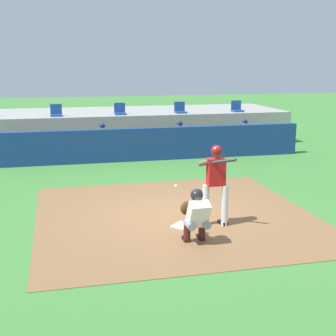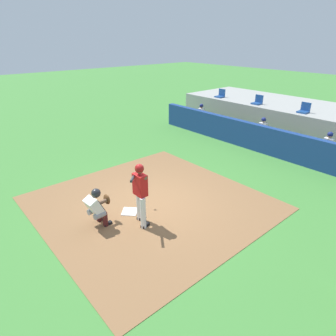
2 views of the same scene
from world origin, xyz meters
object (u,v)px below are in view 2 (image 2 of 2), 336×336
(home_plate, at_px, (130,212))
(dugout_player_1, at_px, (261,131))
(stadium_seat_1, at_px, (258,102))
(catcher_crouched, at_px, (98,206))
(stadium_seat_0, at_px, (221,95))
(batter_at_plate, at_px, (140,191))
(dugout_player_2, at_px, (326,147))
(dugout_player_0, at_px, (199,115))
(stadium_seat_2, at_px, (304,110))

(home_plate, relative_size, dugout_player_1, 0.34)
(dugout_player_1, relative_size, stadium_seat_1, 2.71)
(home_plate, height_order, catcher_crouched, catcher_crouched)
(dugout_player_1, xyz_separation_m, stadium_seat_0, (-4.26, 2.03, 0.86))
(batter_at_plate, xyz_separation_m, dugout_player_2, (1.39, 8.21, -0.36))
(dugout_player_2, height_order, stadium_seat_0, stadium_seat_0)
(stadium_seat_1, bearing_deg, home_plate, -75.67)
(catcher_crouched, distance_m, stadium_seat_0, 12.34)
(home_plate, bearing_deg, stadium_seat_0, 117.06)
(dugout_player_0, bearing_deg, dugout_player_2, 0.00)
(dugout_player_0, distance_m, stadium_seat_2, 5.43)
(batter_at_plate, relative_size, dugout_player_1, 1.39)
(catcher_crouched, bearing_deg, home_plate, 88.85)
(dugout_player_2, relative_size, stadium_seat_2, 2.71)
(dugout_player_1, height_order, dugout_player_2, same)
(batter_at_plate, xyz_separation_m, stadium_seat_1, (-3.29, 10.25, 0.50))
(home_plate, bearing_deg, dugout_player_1, 96.62)
(batter_at_plate, distance_m, stadium_seat_1, 10.77)
(catcher_crouched, relative_size, stadium_seat_2, 3.92)
(stadium_seat_0, distance_m, stadium_seat_1, 2.60)
(stadium_seat_2, bearing_deg, stadium_seat_1, 180.00)
(catcher_crouched, height_order, dugout_player_1, dugout_player_1)
(stadium_seat_0, bearing_deg, home_plate, -62.94)
(catcher_crouched, xyz_separation_m, dugout_player_1, (-0.93, 9.12, 0.07))
(catcher_crouched, xyz_separation_m, stadium_seat_2, (0.02, 11.16, 0.93))
(dugout_player_2, relative_size, stadium_seat_1, 2.71)
(home_plate, height_order, stadium_seat_0, stadium_seat_0)
(dugout_player_0, height_order, stadium_seat_2, stadium_seat_2)
(dugout_player_0, bearing_deg, dugout_player_1, 0.00)
(batter_at_plate, xyz_separation_m, catcher_crouched, (-0.71, -0.91, -0.43))
(stadium_seat_0, bearing_deg, batter_at_plate, -60.10)
(home_plate, xyz_separation_m, stadium_seat_1, (-2.60, 10.18, 1.51))
(batter_at_plate, bearing_deg, catcher_crouched, -127.85)
(home_plate, distance_m, dugout_player_2, 8.43)
(stadium_seat_1, relative_size, stadium_seat_2, 1.00)
(batter_at_plate, distance_m, dugout_player_2, 8.34)
(catcher_crouched, xyz_separation_m, stadium_seat_0, (-5.18, 11.16, 0.93))
(dugout_player_1, xyz_separation_m, stadium_seat_1, (-1.66, 2.03, 0.86))
(catcher_crouched, xyz_separation_m, dugout_player_2, (2.10, 9.12, 0.07))
(catcher_crouched, bearing_deg, stadium_seat_1, 103.02)
(dugout_player_0, height_order, dugout_player_2, same)
(catcher_crouched, distance_m, stadium_seat_1, 11.49)
(batter_at_plate, relative_size, dugout_player_0, 1.39)
(batter_at_plate, relative_size, catcher_crouched, 0.96)
(dugout_player_1, relative_size, dugout_player_2, 1.00)
(home_plate, xyz_separation_m, dugout_player_2, (2.08, 8.14, 0.65))
(stadium_seat_2, bearing_deg, batter_at_plate, -86.14)
(home_plate, xyz_separation_m, dugout_player_0, (-4.96, 8.14, 0.65))
(home_plate, bearing_deg, batter_at_plate, -5.47)
(home_plate, relative_size, stadium_seat_2, 0.92)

